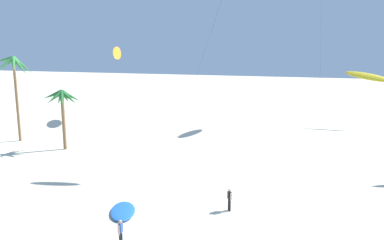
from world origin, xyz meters
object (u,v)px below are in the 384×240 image
(palm_tree_1, at_px, (62,101))
(flying_kite_3, at_px, (368,77))
(person_near_left, at_px, (229,198))
(person_near_right, at_px, (121,232))
(palm_tree_0, at_px, (14,70))
(flying_kite_2, at_px, (117,53))
(grounded_kite_0, at_px, (123,211))

(palm_tree_1, bearing_deg, flying_kite_3, 35.42)
(person_near_left, bearing_deg, palm_tree_1, 153.50)
(palm_tree_1, xyz_separation_m, person_near_right, (16.25, -17.24, -4.65))
(flying_kite_3, bearing_deg, palm_tree_1, -144.58)
(palm_tree_0, distance_m, flying_kite_2, 17.34)
(flying_kite_2, distance_m, flying_kite_3, 37.42)
(person_near_left, bearing_deg, flying_kite_2, 130.02)
(palm_tree_1, bearing_deg, flying_kite_2, 99.11)
(flying_kite_2, xyz_separation_m, person_near_left, (24.18, -28.80, -9.62))
(palm_tree_0, xyz_separation_m, person_near_right, (23.96, -18.87, -7.79))
(palm_tree_1, xyz_separation_m, flying_kite_2, (-2.92, 18.20, 5.01))
(flying_kite_2, relative_size, flying_kite_3, 1.44)
(grounded_kite_0, height_order, person_near_right, person_near_right)
(flying_kite_2, distance_m, person_near_right, 41.43)
(palm_tree_0, distance_m, palm_tree_1, 8.48)
(flying_kite_3, xyz_separation_m, person_near_left, (-12.63, -34.70, -6.35))
(person_near_left, bearing_deg, grounded_kite_0, -159.57)
(palm_tree_1, height_order, flying_kite_2, flying_kite_2)
(flying_kite_2, bearing_deg, flying_kite_3, 9.11)
(palm_tree_1, relative_size, person_near_right, 4.29)
(flying_kite_3, height_order, person_near_right, flying_kite_3)
(palm_tree_0, height_order, flying_kite_2, flying_kite_2)
(palm_tree_0, bearing_deg, flying_kite_3, 28.37)
(person_near_right, bearing_deg, flying_kite_2, 118.41)
(person_near_right, bearing_deg, palm_tree_0, 141.77)
(palm_tree_0, relative_size, flying_kite_2, 0.86)
(flying_kite_2, distance_m, person_near_left, 38.81)
(person_near_left, height_order, person_near_right, person_near_left)
(grounded_kite_0, xyz_separation_m, person_near_left, (7.01, 2.61, 0.78))
(palm_tree_0, height_order, flying_kite_3, palm_tree_0)
(flying_kite_3, distance_m, person_near_left, 37.46)
(flying_kite_2, xyz_separation_m, grounded_kite_0, (17.17, -31.41, -10.39))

